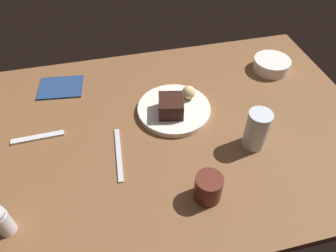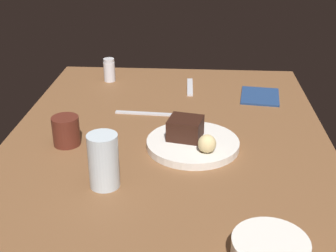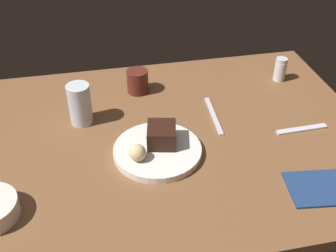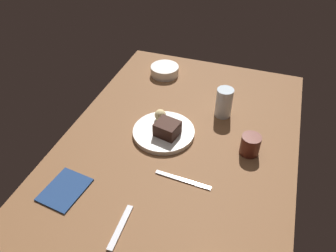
{
  "view_description": "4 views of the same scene",
  "coord_description": "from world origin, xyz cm",
  "px_view_note": "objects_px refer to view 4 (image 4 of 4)",
  "views": [
    {
      "loc": [
        -17.17,
        -63.15,
        71.51
      ],
      "look_at": [
        -2.36,
        -1.31,
        5.31
      ],
      "focal_mm": 33.25,
      "sensor_mm": 36.0,
      "label": 1
    },
    {
      "loc": [
        103.37,
        7.32,
        57.29
      ],
      "look_at": [
        -0.82,
        0.26,
        7.57
      ],
      "focal_mm": 49.19,
      "sensor_mm": 36.0,
      "label": 2
    },
    {
      "loc": [
        15.95,
        89.66,
        74.39
      ],
      "look_at": [
        -2.77,
        -0.43,
        6.27
      ],
      "focal_mm": 44.81,
      "sensor_mm": 36.0,
      "label": 3
    },
    {
      "loc": [
        -85.59,
        -24.85,
        85.89
      ],
      "look_at": [
        2.39,
        5.22,
        6.63
      ],
      "focal_mm": 35.24,
      "sensor_mm": 36.0,
      "label": 4
    }
  ],
  "objects_px": {
    "side_bowl": "(165,70)",
    "coffee_cup": "(250,145)",
    "dessert_plate": "(164,132)",
    "bread_roll": "(160,115)",
    "water_glass": "(224,103)",
    "chocolate_cake_slice": "(167,129)",
    "dessert_spoon": "(120,227)",
    "butter_knife": "(183,180)",
    "folded_napkin": "(65,190)"
  },
  "relations": [
    {
      "from": "folded_napkin",
      "to": "side_bowl",
      "type": "bearing_deg",
      "value": -5.28
    },
    {
      "from": "folded_napkin",
      "to": "dessert_plate",
      "type": "bearing_deg",
      "value": -30.36
    },
    {
      "from": "chocolate_cake_slice",
      "to": "bread_roll",
      "type": "height_order",
      "value": "chocolate_cake_slice"
    },
    {
      "from": "dessert_plate",
      "to": "dessert_spoon",
      "type": "distance_m",
      "value": 0.42
    },
    {
      "from": "bread_roll",
      "to": "water_glass",
      "type": "height_order",
      "value": "water_glass"
    },
    {
      "from": "chocolate_cake_slice",
      "to": "coffee_cup",
      "type": "xyz_separation_m",
      "value": [
        0.02,
        -0.3,
        -0.01
      ]
    },
    {
      "from": "butter_knife",
      "to": "chocolate_cake_slice",
      "type": "bearing_deg",
      "value": -53.64
    },
    {
      "from": "coffee_cup",
      "to": "dessert_plate",
      "type": "bearing_deg",
      "value": 90.84
    },
    {
      "from": "butter_knife",
      "to": "folded_napkin",
      "type": "distance_m",
      "value": 0.38
    },
    {
      "from": "water_glass",
      "to": "dessert_spoon",
      "type": "distance_m",
      "value": 0.63
    },
    {
      "from": "bread_roll",
      "to": "coffee_cup",
      "type": "xyz_separation_m",
      "value": [
        -0.05,
        -0.35,
        -0.0
      ]
    },
    {
      "from": "dessert_plate",
      "to": "chocolate_cake_slice",
      "type": "xyz_separation_m",
      "value": [
        -0.02,
        -0.02,
        0.04
      ]
    },
    {
      "from": "dessert_plate",
      "to": "butter_knife",
      "type": "relative_size",
      "value": 1.22
    },
    {
      "from": "bread_roll",
      "to": "water_glass",
      "type": "relative_size",
      "value": 0.36
    },
    {
      "from": "side_bowl",
      "to": "coffee_cup",
      "type": "xyz_separation_m",
      "value": [
        -0.4,
        -0.45,
        0.02
      ]
    },
    {
      "from": "coffee_cup",
      "to": "butter_knife",
      "type": "xyz_separation_m",
      "value": [
        -0.2,
        0.18,
        -0.03
      ]
    },
    {
      "from": "dessert_plate",
      "to": "coffee_cup",
      "type": "xyz_separation_m",
      "value": [
        0.0,
        -0.32,
        0.03
      ]
    },
    {
      "from": "side_bowl",
      "to": "folded_napkin",
      "type": "height_order",
      "value": "side_bowl"
    },
    {
      "from": "chocolate_cake_slice",
      "to": "butter_knife",
      "type": "height_order",
      "value": "chocolate_cake_slice"
    },
    {
      "from": "bread_roll",
      "to": "dessert_spoon",
      "type": "height_order",
      "value": "bread_roll"
    },
    {
      "from": "chocolate_cake_slice",
      "to": "bread_roll",
      "type": "xyz_separation_m",
      "value": [
        0.07,
        0.05,
        -0.0
      ]
    },
    {
      "from": "water_glass",
      "to": "coffee_cup",
      "type": "relative_size",
      "value": 1.62
    },
    {
      "from": "side_bowl",
      "to": "butter_knife",
      "type": "relative_size",
      "value": 0.69
    },
    {
      "from": "dessert_plate",
      "to": "coffee_cup",
      "type": "bearing_deg",
      "value": -89.16
    },
    {
      "from": "dessert_plate",
      "to": "dessert_spoon",
      "type": "xyz_separation_m",
      "value": [
        -0.42,
        -0.02,
        -0.01
      ]
    },
    {
      "from": "water_glass",
      "to": "dessert_spoon",
      "type": "xyz_separation_m",
      "value": [
        -0.61,
        0.17,
        -0.06
      ]
    },
    {
      "from": "water_glass",
      "to": "folded_napkin",
      "type": "xyz_separation_m",
      "value": [
        -0.54,
        0.39,
        -0.06
      ]
    },
    {
      "from": "chocolate_cake_slice",
      "to": "coffee_cup",
      "type": "bearing_deg",
      "value": -85.95
    },
    {
      "from": "coffee_cup",
      "to": "bread_roll",
      "type": "bearing_deg",
      "value": 81.57
    },
    {
      "from": "bread_roll",
      "to": "folded_napkin",
      "type": "xyz_separation_m",
      "value": [
        -0.41,
        0.17,
        -0.04
      ]
    },
    {
      "from": "folded_napkin",
      "to": "butter_knife",
      "type": "bearing_deg",
      "value": -65.08
    },
    {
      "from": "chocolate_cake_slice",
      "to": "dessert_spoon",
      "type": "distance_m",
      "value": 0.4
    },
    {
      "from": "water_glass",
      "to": "coffee_cup",
      "type": "distance_m",
      "value": 0.23
    },
    {
      "from": "side_bowl",
      "to": "folded_napkin",
      "type": "xyz_separation_m",
      "value": [
        -0.75,
        0.07,
        -0.02
      ]
    },
    {
      "from": "bread_roll",
      "to": "dessert_spoon",
      "type": "relative_size",
      "value": 0.29
    },
    {
      "from": "dessert_plate",
      "to": "side_bowl",
      "type": "bearing_deg",
      "value": 18.77
    },
    {
      "from": "dessert_plate",
      "to": "side_bowl",
      "type": "height_order",
      "value": "side_bowl"
    },
    {
      "from": "chocolate_cake_slice",
      "to": "butter_knife",
      "type": "xyz_separation_m",
      "value": [
        -0.18,
        -0.11,
        -0.04
      ]
    },
    {
      "from": "bread_roll",
      "to": "folded_napkin",
      "type": "distance_m",
      "value": 0.45
    },
    {
      "from": "water_glass",
      "to": "coffee_cup",
      "type": "bearing_deg",
      "value": -144.09
    },
    {
      "from": "side_bowl",
      "to": "folded_napkin",
      "type": "bearing_deg",
      "value": 174.72
    },
    {
      "from": "chocolate_cake_slice",
      "to": "dessert_spoon",
      "type": "bearing_deg",
      "value": 179.63
    },
    {
      "from": "side_bowl",
      "to": "folded_napkin",
      "type": "relative_size",
      "value": 0.89
    },
    {
      "from": "chocolate_cake_slice",
      "to": "dessert_spoon",
      "type": "height_order",
      "value": "chocolate_cake_slice"
    },
    {
      "from": "folded_napkin",
      "to": "water_glass",
      "type": "bearing_deg",
      "value": -35.99
    },
    {
      "from": "butter_knife",
      "to": "dessert_spoon",
      "type": "bearing_deg",
      "value": 65.93
    },
    {
      "from": "chocolate_cake_slice",
      "to": "side_bowl",
      "type": "height_order",
      "value": "chocolate_cake_slice"
    },
    {
      "from": "dessert_spoon",
      "to": "folded_napkin",
      "type": "bearing_deg",
      "value": -108.05
    },
    {
      "from": "bread_roll",
      "to": "butter_knife",
      "type": "relative_size",
      "value": 0.23
    },
    {
      "from": "coffee_cup",
      "to": "butter_knife",
      "type": "relative_size",
      "value": 0.39
    }
  ]
}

